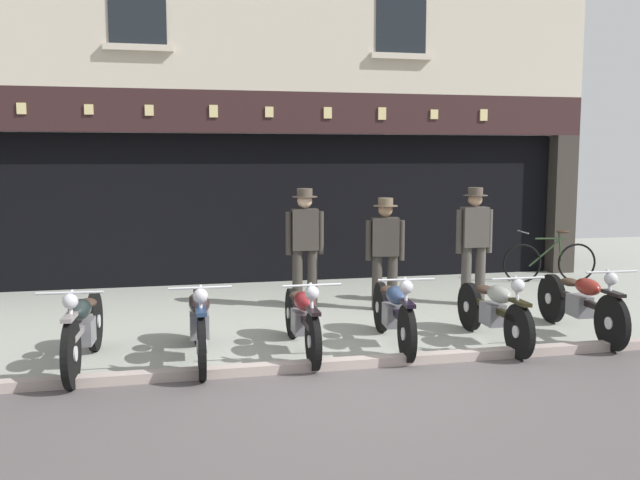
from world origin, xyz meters
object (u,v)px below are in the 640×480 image
Objects in this scene: advert_board_near at (401,192)px; motorcycle_left at (199,321)px; motorcycle_center_left at (302,317)px; salesman_left at (305,241)px; motorcycle_center_right at (494,310)px; motorcycle_center at (393,311)px; motorcycle_right at (581,302)px; shopkeeper_center at (385,248)px; leaning_bicycle at (550,261)px; motorcycle_far_left at (83,327)px; salesman_right at (474,240)px.

motorcycle_left is at bearing -129.92° from advert_board_near.
salesman_left is (0.51, 2.34, 0.57)m from motorcycle_center_left.
motorcycle_center_right is (3.42, -0.08, -0.02)m from motorcycle_left.
advert_board_near reaches higher than motorcycle_center.
motorcycle_center is 0.96× the size of motorcycle_right.
salesman_left is 1.08× the size of shopkeeper_center.
shopkeeper_center reaches higher than leaning_bicycle.
salesman_left is (-1.77, 2.46, 0.57)m from motorcycle_center_right.
motorcycle_far_left is 1.20m from motorcycle_left.
motorcycle_center_left is at bearing -120.90° from advert_board_near.
motorcycle_center is at bearing 48.65° from salesman_right.
motorcycle_center reaches higher than motorcycle_center_right.
motorcycle_far_left is 2.34m from motorcycle_center_left.
motorcycle_left is 1.05× the size of motorcycle_center_left.
shopkeeper_center is 1.71× the size of advert_board_near.
advert_board_near is (5.12, 4.72, 1.12)m from motorcycle_far_left.
motorcycle_center is 2.78m from salesman_right.
motorcycle_center is at bearing 138.16° from leaning_bicycle.
motorcycle_center_right is 1.10× the size of salesman_right.
shopkeeper_center is at bearing -99.20° from motorcycle_center.
motorcycle_far_left is 7.05m from advert_board_near.
advert_board_near is (0.51, 4.78, 1.14)m from motorcycle_center_right.
motorcycle_center_left is 0.95× the size of motorcycle_right.
motorcycle_center is 2.02m from shopkeeper_center.
motorcycle_left is 2.24m from motorcycle_center.
leaning_bicycle is (2.17, 1.50, -0.61)m from salesman_right.
motorcycle_right is 2.76m from shopkeeper_center.
salesman_right is at bearing -85.46° from advert_board_near.
motorcycle_center is 5.04m from advert_board_near.
motorcycle_center_left is 2.46m from salesman_left.
salesman_left is (-0.59, 2.30, 0.56)m from motorcycle_center.
motorcycle_left is 1.23× the size of leaning_bicycle.
salesman_right is at bearing -72.46° from motorcycle_right.
advert_board_near is at bearing -102.78° from shopkeeper_center.
salesman_right reaches higher than motorcycle_center.
motorcycle_center_left is at bearing 8.08° from motorcycle_center.
motorcycle_center_left is at bearing 80.04° from salesman_left.
salesman_left is 2.52m from salesman_right.
motorcycle_center_right is at bearing 74.25° from salesman_right.
salesman_right is 2.74m from advert_board_near.
motorcycle_center is at bearing -176.73° from motorcycle_left.
motorcycle_center_right reaches higher than motorcycle_center_left.
motorcycle_far_left is at bearing 123.26° from leaning_bicycle.
motorcycle_far_left is at bearing -137.38° from advert_board_near.
motorcycle_far_left is 1.24× the size of shopkeeper_center.
motorcycle_center_left is (2.34, 0.06, -0.02)m from motorcycle_far_left.
motorcycle_center_left is at bearing -1.98° from motorcycle_center_right.
motorcycle_right is (3.50, -0.01, 0.01)m from motorcycle_center_left.
salesman_right is 2.71m from leaning_bicycle.
motorcycle_center_left is 2.07× the size of advert_board_near.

